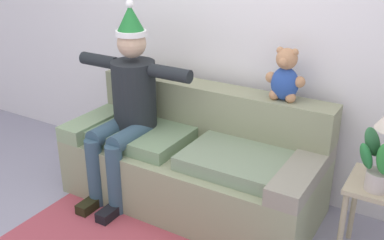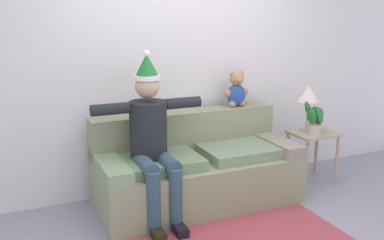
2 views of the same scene
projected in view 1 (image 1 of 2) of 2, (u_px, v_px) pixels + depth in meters
back_wall at (228, 20)px, 3.49m from camera, size 7.00×0.10×2.70m
couch at (194, 160)px, 3.48m from camera, size 1.96×0.86×0.88m
person_seated at (127, 102)px, 3.42m from camera, size 1.02×0.77×1.54m
teddy_bear at (285, 77)px, 3.13m from camera, size 0.29×0.17×0.38m
potted_plant at (380, 163)px, 2.59m from camera, size 0.26×0.24×0.38m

